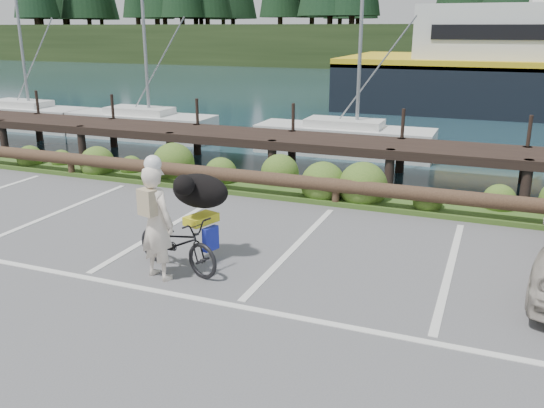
# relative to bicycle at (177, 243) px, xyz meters

# --- Properties ---
(ground) EXTENTS (72.00, 72.00, 0.00)m
(ground) POSITION_rel_bicycle_xyz_m (1.40, -0.42, -0.44)
(ground) COLOR #535255
(harbor_backdrop) EXTENTS (170.00, 160.00, 30.00)m
(harbor_backdrop) POSITION_rel_bicycle_xyz_m (1.79, 78.04, -0.44)
(harbor_backdrop) COLOR #183039
(harbor_backdrop) RESTS_ON ground
(vegetation_strip) EXTENTS (34.00, 1.60, 0.10)m
(vegetation_strip) POSITION_rel_bicycle_xyz_m (1.40, 4.88, -0.39)
(vegetation_strip) COLOR #3D5B21
(vegetation_strip) RESTS_ON ground
(log_rail) EXTENTS (32.00, 0.30, 0.60)m
(log_rail) POSITION_rel_bicycle_xyz_m (1.40, 4.18, -0.44)
(log_rail) COLOR #443021
(log_rail) RESTS_ON ground
(bicycle) EXTENTS (1.78, 1.04, 0.88)m
(bicycle) POSITION_rel_bicycle_xyz_m (0.00, 0.00, 0.00)
(bicycle) COLOR black
(bicycle) RESTS_ON ground
(cyclist) EXTENTS (0.73, 0.58, 1.76)m
(cyclist) POSITION_rel_bicycle_xyz_m (-0.11, -0.38, 0.44)
(cyclist) COLOR beige
(cyclist) RESTS_ON ground
(dog) EXTENTS (0.73, 1.06, 0.56)m
(dog) POSITION_rel_bicycle_xyz_m (0.15, 0.52, 0.72)
(dog) COLOR black
(dog) RESTS_ON bicycle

